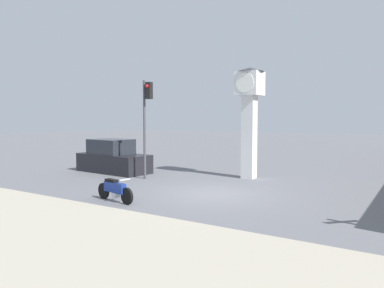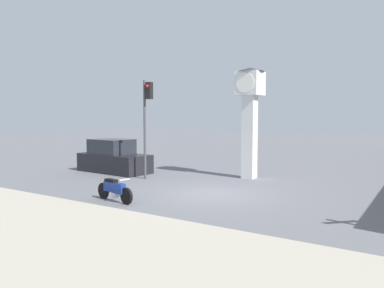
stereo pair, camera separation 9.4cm
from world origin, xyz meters
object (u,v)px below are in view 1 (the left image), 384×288
motorcycle (115,190)px  parked_car (113,158)px  traffic_light (147,112)px  clock_tower (249,106)px

motorcycle → parked_car: parked_car is taller
traffic_light → clock_tower: bearing=35.2°
traffic_light → parked_car: (-3.03, 0.78, -2.50)m
motorcycle → clock_tower: (1.94, 7.27, 3.14)m
motorcycle → clock_tower: 8.16m
clock_tower → traffic_light: size_ratio=1.13×
motorcycle → parked_car: bearing=145.5°
motorcycle → traffic_light: traffic_light is taller
traffic_light → motorcycle: bearing=-64.1°
parked_car → motorcycle: bearing=-40.8°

